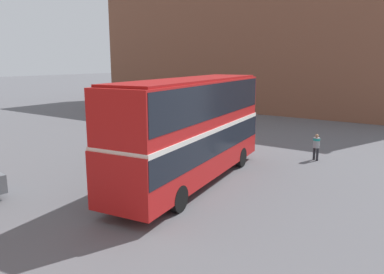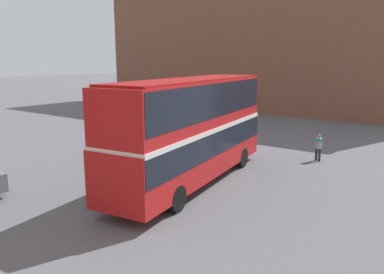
{
  "view_description": "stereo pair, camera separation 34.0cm",
  "coord_description": "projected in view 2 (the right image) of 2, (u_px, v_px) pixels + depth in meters",
  "views": [
    {
      "loc": [
        -15.63,
        -10.54,
        5.68
      ],
      "look_at": [
        -1.68,
        -0.87,
        2.2
      ],
      "focal_mm": 35.0,
      "sensor_mm": 36.0,
      "label": 1
    },
    {
      "loc": [
        -15.44,
        -10.82,
        5.68
      ],
      "look_at": [
        -1.68,
        -0.87,
        2.2
      ],
      "focal_mm": 35.0,
      "sensor_mm": 36.0,
      "label": 2
    }
  ],
  "objects": [
    {
      "name": "ground_plane",
      "position": [
        197.0,
        171.0,
        19.61
      ],
      "size": [
        240.0,
        240.0,
        0.0
      ],
      "primitive_type": "plane",
      "color": "#5B5B60"
    },
    {
      "name": "building_row_right",
      "position": [
        257.0,
        38.0,
        43.91
      ],
      "size": [
        9.81,
        38.27,
        16.39
      ],
      "color": "brown",
      "rests_on": "ground_plane"
    },
    {
      "name": "double_decker_bus",
      "position": [
        192.0,
        124.0,
        17.21
      ],
      "size": [
        11.49,
        4.05,
        4.88
      ],
      "rotation": [
        0.0,
        0.0,
        0.13
      ],
      "color": "red",
      "rests_on": "ground_plane"
    },
    {
      "name": "pedestrian_foreground",
      "position": [
        319.0,
        145.0,
        21.35
      ],
      "size": [
        0.51,
        0.51,
        1.54
      ],
      "rotation": [
        0.0,
        0.0,
        2.7
      ],
      "color": "#232328",
      "rests_on": "ground_plane"
    },
    {
      "name": "parked_car_kerb_near",
      "position": [
        193.0,
        117.0,
        32.66
      ],
      "size": [
        4.54,
        2.29,
        1.57
      ],
      "rotation": [
        0.0,
        0.0,
        -0.13
      ],
      "color": "black",
      "rests_on": "ground_plane"
    }
  ]
}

